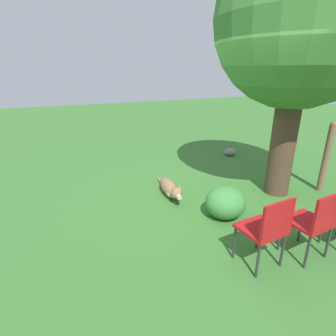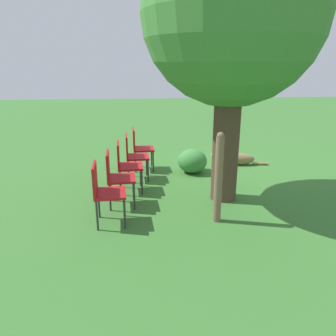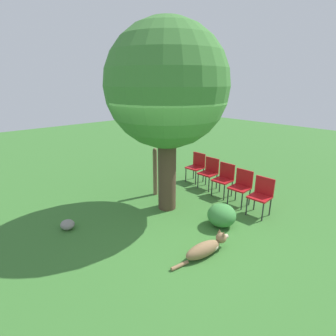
% 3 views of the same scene
% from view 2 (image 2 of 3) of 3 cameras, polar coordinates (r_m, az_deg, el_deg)
% --- Properties ---
extents(ground_plane, '(30.00, 30.00, 0.00)m').
position_cam_2_polar(ground_plane, '(6.45, 9.48, -1.73)').
color(ground_plane, '#38702D').
extents(oak_tree, '(2.60, 2.60, 4.10)m').
position_cam_2_polar(oak_tree, '(5.13, 11.24, 24.57)').
color(oak_tree, '#4C3828').
rests_on(oak_tree, ground_plane).
extents(dog, '(1.24, 0.34, 0.37)m').
position_cam_2_polar(dog, '(7.30, 11.45, 1.61)').
color(dog, olive).
rests_on(dog, ground_plane).
extents(fence_post, '(0.11, 0.11, 1.28)m').
position_cam_2_polar(fence_post, '(4.50, 8.78, -1.71)').
color(fence_post, brown).
rests_on(fence_post, ground_plane).
extents(red_chair_0, '(0.44, 0.46, 0.86)m').
position_cam_2_polar(red_chair_0, '(6.76, -4.97, 3.86)').
color(red_chair_0, '#B21419').
rests_on(red_chair_0, ground_plane).
extents(red_chair_1, '(0.44, 0.46, 0.86)m').
position_cam_2_polar(red_chair_1, '(6.19, -6.08, 2.50)').
color(red_chair_1, '#B21419').
rests_on(red_chair_1, ground_plane).
extents(red_chair_2, '(0.44, 0.46, 0.86)m').
position_cam_2_polar(red_chair_2, '(5.62, -7.41, 0.86)').
color(red_chair_2, '#B21419').
rests_on(red_chair_2, ground_plane).
extents(red_chair_3, '(0.44, 0.46, 0.86)m').
position_cam_2_polar(red_chair_3, '(5.06, -9.03, -1.15)').
color(red_chair_3, '#B21419').
rests_on(red_chair_3, ground_plane).
extents(red_chair_4, '(0.44, 0.46, 0.86)m').
position_cam_2_polar(red_chair_4, '(4.51, -11.06, -3.65)').
color(red_chair_4, '#B21419').
rests_on(red_chair_4, ground_plane).
extents(low_shrub, '(0.59, 0.59, 0.48)m').
position_cam_2_polar(low_shrub, '(6.65, 4.25, 1.23)').
color(low_shrub, '#3D843D').
rests_on(low_shrub, ground_plane).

